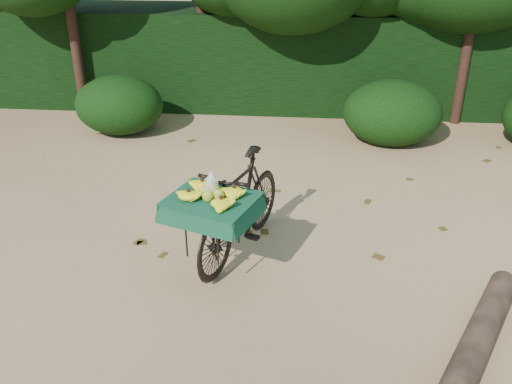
{
  "coord_description": "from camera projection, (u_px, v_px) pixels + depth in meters",
  "views": [
    {
      "loc": [
        0.09,
        -4.2,
        3.27
      ],
      "look_at": [
        -0.34,
        0.45,
        0.92
      ],
      "focal_mm": 38.0,
      "sensor_mm": 36.0,
      "label": 1
    }
  ],
  "objects": [
    {
      "name": "ground",
      "position": [
        287.0,
        300.0,
        5.21
      ],
      "size": [
        80.0,
        80.0,
        0.0
      ],
      "primitive_type": "plane",
      "color": "tan",
      "rests_on": "ground"
    },
    {
      "name": "vendor_bicycle",
      "position": [
        240.0,
        206.0,
        5.71
      ],
      "size": [
        1.25,
        1.97,
        1.12
      ],
      "rotation": [
        0.0,
        0.0,
        -0.35
      ],
      "color": "black",
      "rests_on": "ground"
    },
    {
      "name": "hedge_backdrop",
      "position": [
        302.0,
        58.0,
        10.41
      ],
      "size": [
        26.0,
        1.8,
        1.8
      ],
      "primitive_type": "cube",
      "color": "black",
      "rests_on": "ground"
    },
    {
      "name": "tree_row",
      "position": [
        265.0,
        3.0,
        9.26
      ],
      "size": [
        14.5,
        2.0,
        4.0
      ],
      "primitive_type": null,
      "color": "black",
      "rests_on": "ground"
    },
    {
      "name": "bush_clumps",
      "position": [
        329.0,
        114.0,
        8.79
      ],
      "size": [
        8.8,
        1.7,
        0.9
      ],
      "primitive_type": null,
      "color": "black",
      "rests_on": "ground"
    },
    {
      "name": "leaf_litter",
      "position": [
        290.0,
        261.0,
        5.78
      ],
      "size": [
        7.0,
        7.3,
        0.01
      ],
      "primitive_type": null,
      "color": "#4C3814",
      "rests_on": "ground"
    }
  ]
}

